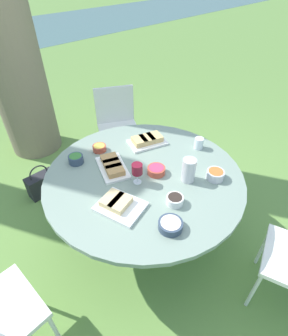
{
  "coord_description": "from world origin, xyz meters",
  "views": [
    {
      "loc": [
        -1.04,
        -1.06,
        2.01
      ],
      "look_at": [
        0.0,
        0.0,
        0.8
      ],
      "focal_mm": 28.0,
      "sensor_mm": 36.0,
      "label": 1
    }
  ],
  "objects_px": {
    "chair_near_left": "(117,121)",
    "handbag": "(42,184)",
    "water_pitcher": "(189,170)",
    "dining_table": "(144,183)",
    "wine_glass": "(137,170)"
  },
  "relations": [
    {
      "from": "chair_near_left",
      "to": "handbag",
      "type": "bearing_deg",
      "value": 174.4
    },
    {
      "from": "water_pitcher",
      "to": "handbag",
      "type": "distance_m",
      "value": 1.68
    },
    {
      "from": "water_pitcher",
      "to": "handbag",
      "type": "xyz_separation_m",
      "value": [
        -0.56,
        1.42,
        -0.7
      ]
    },
    {
      "from": "dining_table",
      "to": "wine_glass",
      "type": "relative_size",
      "value": 9.13
    },
    {
      "from": "chair_near_left",
      "to": "wine_glass",
      "type": "relative_size",
      "value": 5.48
    },
    {
      "from": "water_pitcher",
      "to": "handbag",
      "type": "height_order",
      "value": "water_pitcher"
    },
    {
      "from": "dining_table",
      "to": "water_pitcher",
      "type": "xyz_separation_m",
      "value": [
        0.18,
        -0.26,
        0.18
      ]
    },
    {
      "from": "dining_table",
      "to": "wine_glass",
      "type": "distance_m",
      "value": 0.23
    },
    {
      "from": "water_pitcher",
      "to": "handbag",
      "type": "relative_size",
      "value": 0.49
    },
    {
      "from": "wine_glass",
      "to": "handbag",
      "type": "distance_m",
      "value": 1.41
    },
    {
      "from": "wine_glass",
      "to": "water_pitcher",
      "type": "bearing_deg",
      "value": -40.22
    },
    {
      "from": "water_pitcher",
      "to": "dining_table",
      "type": "bearing_deg",
      "value": 124.59
    },
    {
      "from": "chair_near_left",
      "to": "wine_glass",
      "type": "bearing_deg",
      "value": -122.9
    },
    {
      "from": "water_pitcher",
      "to": "wine_glass",
      "type": "relative_size",
      "value": 1.12
    },
    {
      "from": "dining_table",
      "to": "handbag",
      "type": "xyz_separation_m",
      "value": [
        -0.38,
        1.15,
        -0.52
      ]
    }
  ]
}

